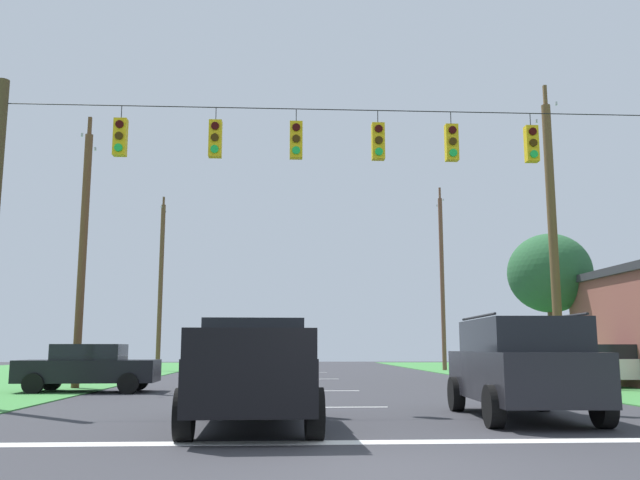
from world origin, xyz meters
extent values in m
plane|color=#333338|center=(0.00, 0.00, 0.00)|extent=(120.00, 120.00, 0.00)
cube|color=white|center=(0.00, 2.38, 0.00)|extent=(13.90, 0.45, 0.01)
cube|color=white|center=(0.00, 8.38, 0.00)|extent=(2.50, 0.15, 0.01)
cube|color=white|center=(0.00, 14.51, 0.00)|extent=(2.50, 0.15, 0.01)
cube|color=white|center=(0.00, 22.87, 0.00)|extent=(2.50, 0.15, 0.01)
cube|color=white|center=(0.00, 31.00, 0.00)|extent=(2.50, 0.15, 0.01)
cylinder|color=black|center=(-0.04, 8.31, 7.42)|extent=(16.58, 0.02, 0.02)
cylinder|color=black|center=(-5.38, 8.31, 7.25)|extent=(0.02, 0.02, 0.35)
cube|color=yellow|center=(-5.38, 8.31, 6.60)|extent=(0.32, 0.24, 0.95)
cylinder|color=#310503|center=(-5.38, 8.17, 6.89)|extent=(0.20, 0.04, 0.20)
cylinder|color=#352203|center=(-5.38, 8.17, 6.59)|extent=(0.20, 0.04, 0.20)
cylinder|color=green|center=(-5.38, 8.17, 6.29)|extent=(0.20, 0.04, 0.20)
cylinder|color=black|center=(-3.02, 8.31, 7.25)|extent=(0.02, 0.02, 0.35)
cube|color=yellow|center=(-3.02, 8.31, 6.60)|extent=(0.32, 0.24, 0.95)
cylinder|color=#310503|center=(-3.02, 8.17, 6.89)|extent=(0.20, 0.04, 0.20)
cylinder|color=#352203|center=(-3.02, 8.17, 6.59)|extent=(0.20, 0.04, 0.20)
cylinder|color=green|center=(-3.02, 8.17, 6.29)|extent=(0.20, 0.04, 0.20)
cylinder|color=black|center=(-0.99, 8.31, 7.25)|extent=(0.02, 0.02, 0.35)
cube|color=yellow|center=(-0.99, 8.31, 6.60)|extent=(0.32, 0.24, 0.95)
cylinder|color=#310503|center=(-0.99, 8.17, 6.89)|extent=(0.20, 0.04, 0.20)
cylinder|color=#352203|center=(-0.99, 8.17, 6.59)|extent=(0.20, 0.04, 0.20)
cylinder|color=green|center=(-0.99, 8.17, 6.29)|extent=(0.20, 0.04, 0.20)
cylinder|color=black|center=(1.10, 8.31, 7.25)|extent=(0.02, 0.02, 0.35)
cube|color=yellow|center=(1.10, 8.31, 6.60)|extent=(0.32, 0.24, 0.95)
cylinder|color=#310503|center=(1.10, 8.17, 6.89)|extent=(0.20, 0.04, 0.20)
cylinder|color=#352203|center=(1.10, 8.17, 6.59)|extent=(0.20, 0.04, 0.20)
cylinder|color=green|center=(1.10, 8.17, 6.29)|extent=(0.20, 0.04, 0.20)
cylinder|color=black|center=(3.00, 8.31, 7.25)|extent=(0.02, 0.02, 0.35)
cube|color=yellow|center=(3.00, 8.31, 6.60)|extent=(0.32, 0.24, 0.95)
cylinder|color=#310503|center=(3.00, 8.17, 6.89)|extent=(0.20, 0.04, 0.20)
cylinder|color=#352203|center=(3.00, 8.17, 6.59)|extent=(0.20, 0.04, 0.20)
cylinder|color=green|center=(3.00, 8.17, 6.29)|extent=(0.20, 0.04, 0.20)
cylinder|color=black|center=(5.09, 8.31, 7.25)|extent=(0.02, 0.02, 0.35)
cube|color=yellow|center=(5.09, 8.31, 6.60)|extent=(0.32, 0.24, 0.95)
cylinder|color=#310503|center=(5.09, 8.17, 6.89)|extent=(0.20, 0.04, 0.20)
cylinder|color=#352203|center=(5.09, 8.17, 6.59)|extent=(0.20, 0.04, 0.20)
cylinder|color=green|center=(5.09, 8.17, 6.29)|extent=(0.20, 0.04, 0.20)
cube|color=black|center=(-1.82, 4.49, 0.82)|extent=(2.14, 5.45, 0.85)
cube|color=black|center=(-1.84, 5.14, 1.60)|extent=(1.90, 1.95, 0.70)
cube|color=black|center=(-2.72, 3.11, 1.48)|extent=(0.16, 2.38, 0.45)
cube|color=black|center=(-0.84, 3.16, 1.48)|extent=(0.16, 2.38, 0.45)
cube|color=black|center=(-1.75, 1.84, 1.48)|extent=(1.96, 0.15, 0.45)
cylinder|color=black|center=(-2.87, 6.30, 0.40)|extent=(0.30, 0.81, 0.80)
cylinder|color=black|center=(-0.87, 6.35, 0.40)|extent=(0.30, 0.81, 0.80)
cylinder|color=black|center=(-2.77, 2.63, 0.40)|extent=(0.30, 0.81, 0.80)
cylinder|color=black|center=(-0.77, 2.68, 0.40)|extent=(0.30, 0.81, 0.80)
cube|color=black|center=(3.54, 5.58, 0.85)|extent=(2.19, 4.89, 0.95)
cube|color=black|center=(3.53, 5.43, 1.66)|extent=(1.96, 3.29, 0.65)
cylinder|color=black|center=(2.68, 5.48, 2.03)|extent=(0.19, 2.72, 0.05)
cylinder|color=black|center=(4.38, 5.39, 2.03)|extent=(0.19, 2.72, 0.05)
cylinder|color=black|center=(2.64, 7.26, 0.38)|extent=(0.30, 0.77, 0.76)
cylinder|color=black|center=(4.59, 7.16, 0.38)|extent=(0.30, 0.77, 0.76)
cylinder|color=black|center=(2.48, 4.00, 0.38)|extent=(0.30, 0.77, 0.76)
cylinder|color=black|center=(4.43, 3.90, 0.38)|extent=(0.30, 0.77, 0.76)
cube|color=silver|center=(-2.90, 25.80, 0.67)|extent=(4.42, 2.12, 0.70)
cube|color=black|center=(-2.90, 25.80, 1.27)|extent=(2.22, 1.77, 0.50)
cylinder|color=black|center=(-4.25, 24.79, 0.32)|extent=(0.65, 0.27, 0.64)
cylinder|color=black|center=(-4.39, 26.59, 0.32)|extent=(0.65, 0.27, 0.64)
cylinder|color=black|center=(-1.42, 25.00, 0.32)|extent=(0.65, 0.27, 0.64)
cylinder|color=black|center=(-1.56, 26.80, 0.32)|extent=(0.65, 0.27, 0.64)
cube|color=black|center=(-7.48, 14.17, 0.67)|extent=(4.35, 1.93, 0.70)
cube|color=black|center=(-7.48, 14.17, 1.27)|extent=(2.15, 1.68, 0.50)
cylinder|color=black|center=(-6.09, 15.11, 0.32)|extent=(0.65, 0.24, 0.64)
cylinder|color=black|center=(-6.03, 13.31, 0.32)|extent=(0.65, 0.24, 0.64)
cylinder|color=black|center=(-8.92, 15.02, 0.32)|extent=(0.65, 0.24, 0.64)
cylinder|color=black|center=(-8.87, 13.23, 0.32)|extent=(0.65, 0.24, 0.64)
cube|color=silver|center=(10.31, 15.57, 0.67)|extent=(4.33, 1.87, 0.70)
cube|color=black|center=(10.31, 15.57, 1.27)|extent=(2.13, 1.65, 0.50)
cylinder|color=black|center=(11.74, 16.45, 0.32)|extent=(0.64, 0.23, 0.64)
cylinder|color=black|center=(8.90, 16.49, 0.32)|extent=(0.64, 0.23, 0.64)
cylinder|color=black|center=(8.87, 14.69, 0.32)|extent=(0.64, 0.23, 0.64)
cylinder|color=brown|center=(8.33, 15.10, 5.12)|extent=(0.32, 0.32, 10.24)
cube|color=brown|center=(8.33, 15.10, 9.84)|extent=(0.12, 0.12, 2.34)
cylinder|color=#B2B7BC|center=(8.33, 16.04, 9.96)|extent=(0.08, 0.08, 0.12)
cylinder|color=#B2B7BC|center=(8.33, 14.16, 9.96)|extent=(0.08, 0.08, 0.12)
cylinder|color=brown|center=(8.70, 33.58, 5.44)|extent=(0.27, 0.27, 10.87)
cube|color=brown|center=(8.70, 33.58, 10.47)|extent=(0.12, 0.12, 2.23)
cylinder|color=#B2B7BC|center=(8.70, 34.47, 10.59)|extent=(0.08, 0.08, 0.12)
cylinder|color=#B2B7BC|center=(8.70, 32.69, 10.59)|extent=(0.08, 0.08, 0.12)
cylinder|color=brown|center=(-8.45, 16.07, 4.57)|extent=(0.28, 0.28, 9.13)
cube|color=brown|center=(-8.45, 16.07, 8.73)|extent=(0.12, 0.12, 2.13)
cylinder|color=#B2B7BC|center=(-8.45, 16.92, 8.85)|extent=(0.08, 0.08, 0.12)
cylinder|color=#B2B7BC|center=(-8.45, 15.21, 8.85)|extent=(0.08, 0.08, 0.12)
cylinder|color=brown|center=(-8.73, 32.91, 5.05)|extent=(0.27, 0.27, 10.11)
cube|color=brown|center=(-8.73, 32.91, 9.71)|extent=(0.12, 0.12, 1.81)
cylinder|color=#B2B7BC|center=(-8.73, 33.64, 9.83)|extent=(0.08, 0.08, 0.12)
cylinder|color=#B2B7BC|center=(-8.73, 32.19, 9.83)|extent=(0.08, 0.08, 0.12)
cylinder|color=brown|center=(10.36, 20.58, 1.84)|extent=(0.34, 0.34, 3.68)
ellipsoid|color=#295D34|center=(10.36, 20.58, 4.63)|extent=(3.61, 3.61, 3.45)
camera|label=1|loc=(-1.26, -8.02, 1.42)|focal=37.64mm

